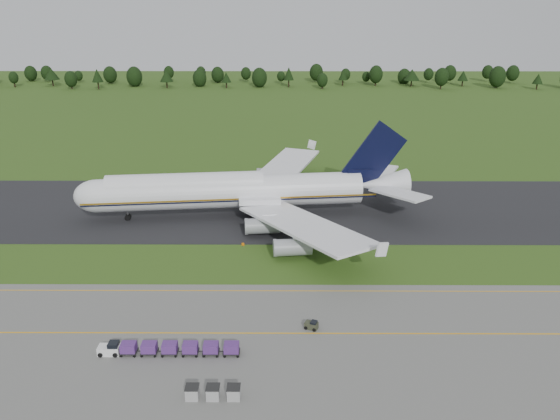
{
  "coord_description": "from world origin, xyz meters",
  "views": [
    {
      "loc": [
        6.01,
        -86.83,
        42.76
      ],
      "look_at": [
        5.59,
        2.0,
        9.33
      ],
      "focal_mm": 35.0,
      "sensor_mm": 36.0,
      "label": 1
    }
  ],
  "objects_px": {
    "aircraft": "(238,190)",
    "utility_cart": "(311,326)",
    "baggage_train": "(167,348)",
    "edge_markers": "(294,245)",
    "uld_row": "(213,392)"
  },
  "relations": [
    {
      "from": "aircraft",
      "to": "utility_cart",
      "type": "distance_m",
      "value": 46.5
    },
    {
      "from": "baggage_train",
      "to": "utility_cart",
      "type": "xyz_separation_m",
      "value": [
        19.08,
        6.05,
        -0.39
      ]
    },
    {
      "from": "aircraft",
      "to": "edge_markers",
      "type": "relative_size",
      "value": 3.66
    },
    {
      "from": "baggage_train",
      "to": "utility_cart",
      "type": "height_order",
      "value": "baggage_train"
    },
    {
      "from": "aircraft",
      "to": "edge_markers",
      "type": "distance_m",
      "value": 20.45
    },
    {
      "from": "aircraft",
      "to": "utility_cart",
      "type": "height_order",
      "value": "aircraft"
    },
    {
      "from": "aircraft",
      "to": "edge_markers",
      "type": "bearing_deg",
      "value": -53.49
    },
    {
      "from": "utility_cart",
      "to": "uld_row",
      "type": "xyz_separation_m",
      "value": [
        -12.09,
        -14.55,
        0.3
      ]
    },
    {
      "from": "baggage_train",
      "to": "aircraft",
      "type": "bearing_deg",
      "value": 83.86
    },
    {
      "from": "baggage_train",
      "to": "uld_row",
      "type": "relative_size",
      "value": 2.89
    },
    {
      "from": "edge_markers",
      "to": "uld_row",
      "type": "bearing_deg",
      "value": -103.29
    },
    {
      "from": "baggage_train",
      "to": "uld_row",
      "type": "bearing_deg",
      "value": -50.52
    },
    {
      "from": "uld_row",
      "to": "baggage_train",
      "type": "bearing_deg",
      "value": 129.48
    },
    {
      "from": "aircraft",
      "to": "utility_cart",
      "type": "bearing_deg",
      "value": -72.78
    },
    {
      "from": "aircraft",
      "to": "uld_row",
      "type": "xyz_separation_m",
      "value": [
        1.59,
        -58.68,
        -4.92
      ]
    }
  ]
}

